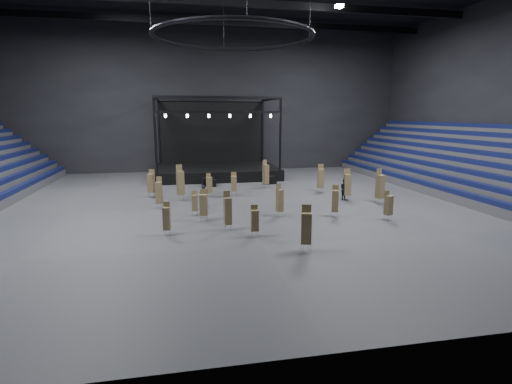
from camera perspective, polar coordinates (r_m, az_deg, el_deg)
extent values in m
plane|color=#454548|center=(32.54, -3.03, -1.85)|extent=(50.00, 50.00, 0.00)
cube|color=black|center=(52.64, -6.47, 12.86)|extent=(50.00, 0.20, 18.00)
cube|color=black|center=(11.47, 12.56, 19.66)|extent=(50.00, 0.20, 18.00)
cube|color=black|center=(43.10, 32.71, 11.66)|extent=(0.20, 42.00, 18.00)
cube|color=#4A4A4D|center=(41.26, 27.85, 0.15)|extent=(7.20, 40.00, 0.75)
cube|color=#0C1038|center=(39.19, 24.19, 0.81)|extent=(0.59, 40.00, 0.40)
cube|color=#4A4A4D|center=(41.48, 28.38, 0.68)|extent=(6.30, 40.00, 1.50)
cube|color=#0C1038|center=(39.60, 25.34, 1.91)|extent=(0.59, 40.00, 0.40)
cube|color=#4A4A4D|center=(41.71, 28.91, 1.21)|extent=(5.40, 40.00, 2.25)
cube|color=#0C1038|center=(40.04, 26.46, 2.99)|extent=(0.59, 40.00, 0.40)
cube|color=#4A4A4D|center=(41.95, 29.43, 1.72)|extent=(4.50, 40.00, 3.00)
cube|color=#0C1038|center=(40.52, 27.56, 4.05)|extent=(0.59, 40.00, 0.40)
cube|color=#4A4A4D|center=(42.19, 29.94, 2.24)|extent=(3.60, 40.00, 3.75)
cube|color=#0C1038|center=(41.02, 28.64, 5.08)|extent=(0.59, 40.00, 0.40)
cube|color=#4A4A4D|center=(42.44, 30.45, 2.74)|extent=(2.70, 40.00, 4.50)
cube|color=#0C1038|center=(41.54, 29.70, 6.08)|extent=(0.59, 40.00, 0.40)
cube|color=#4A4A4D|center=(42.70, 30.95, 3.24)|extent=(1.80, 40.00, 5.25)
cube|color=#0C1038|center=(42.10, 30.73, 7.05)|extent=(0.59, 40.00, 0.40)
cube|color=#4A4A4D|center=(42.96, 31.45, 3.74)|extent=(0.90, 40.00, 6.00)
cube|color=#0C1038|center=(42.68, 31.74, 8.00)|extent=(0.59, 40.00, 0.40)
cube|color=black|center=(47.59, -5.70, 2.94)|extent=(14.00, 10.00, 1.20)
cube|color=black|center=(51.95, -6.32, 8.69)|extent=(13.30, 0.30, 8.00)
cylinder|color=black|center=(42.43, -14.19, 7.79)|extent=(0.24, 0.24, 7.80)
cylinder|color=black|center=(51.61, -13.69, 8.32)|extent=(0.24, 0.24, 7.80)
cylinder|color=black|center=(43.79, 3.50, 8.19)|extent=(0.24, 0.24, 7.80)
cylinder|color=black|center=(52.73, 0.95, 8.68)|extent=(0.24, 0.24, 7.80)
cube|color=black|center=(42.59, -5.30, 13.34)|extent=(13.40, 0.25, 0.25)
cube|color=black|center=(51.74, -6.39, 12.89)|extent=(13.40, 0.25, 0.25)
cube|color=black|center=(42.55, -5.27, 11.32)|extent=(13.40, 0.20, 0.20)
cylinder|color=white|center=(42.33, -12.81, 10.56)|extent=(0.24, 0.24, 0.35)
cylinder|color=white|center=(42.33, -9.78, 10.67)|extent=(0.24, 0.24, 0.35)
cylinder|color=white|center=(42.45, -6.76, 10.75)|extent=(0.24, 0.24, 0.35)
cylinder|color=white|center=(42.68, -3.76, 10.80)|extent=(0.24, 0.24, 0.35)
cylinder|color=white|center=(43.02, -0.80, 10.82)|extent=(0.24, 0.24, 0.35)
cylinder|color=white|center=(43.47, 2.10, 10.82)|extent=(0.24, 0.24, 0.35)
torus|color=black|center=(32.25, -3.28, 21.29)|extent=(12.30, 12.30, 0.30)
cylinder|color=black|center=(34.13, 7.74, 24.93)|extent=(0.04, 0.04, 5.00)
cylinder|color=black|center=(38.58, -4.66, 23.34)|extent=(0.04, 0.04, 5.00)
cube|color=black|center=(39.94, -4.89, 25.42)|extent=(49.00, 0.35, 0.70)
cube|color=black|center=(47.69, -6.05, 23.01)|extent=(49.00, 0.35, 0.70)
cube|color=white|center=(39.39, 11.79, 24.55)|extent=(0.60, 0.60, 0.25)
cube|color=black|center=(41.63, -6.82, 1.51)|extent=(1.39, 0.94, 0.84)
cube|color=black|center=(40.92, -6.45, 1.27)|extent=(1.14, 0.64, 0.73)
cube|color=black|center=(42.25, 2.04, 1.71)|extent=(1.36, 0.88, 0.83)
cylinder|color=silver|center=(21.54, 6.76, -8.04)|extent=(0.03, 0.03, 0.45)
cylinder|color=silver|center=(21.93, 6.41, -7.69)|extent=(0.03, 0.03, 0.45)
cylinder|color=silver|center=(21.67, 7.85, -7.95)|extent=(0.03, 0.03, 0.45)
cylinder|color=silver|center=(22.06, 7.48, -7.60)|extent=(0.03, 0.03, 0.45)
cube|color=#9D8557|center=(21.48, 7.19, -5.14)|extent=(0.67, 0.67, 1.67)
cube|color=#9D8557|center=(21.50, 7.22, -2.96)|extent=(0.52, 0.21, 0.92)
cylinder|color=silver|center=(23.95, -0.51, -6.11)|extent=(0.03, 0.03, 0.36)
cylinder|color=silver|center=(24.28, -0.66, -5.87)|extent=(0.03, 0.03, 0.36)
cylinder|color=silver|center=(24.02, 0.30, -6.06)|extent=(0.03, 0.03, 0.36)
cylinder|color=silver|center=(24.34, 0.14, -5.82)|extent=(0.03, 0.03, 0.36)
cube|color=#9D8557|center=(23.92, -0.18, -4.09)|extent=(0.45, 0.45, 1.27)
cube|color=#9D8557|center=(23.95, -0.26, -2.63)|extent=(0.42, 0.07, 0.70)
cylinder|color=silver|center=(27.53, -7.84, -3.86)|extent=(0.03, 0.03, 0.44)
cylinder|color=silver|center=(27.92, -7.89, -3.65)|extent=(0.03, 0.03, 0.44)
cylinder|color=silver|center=(27.55, -6.98, -3.82)|extent=(0.03, 0.03, 0.44)
cylinder|color=silver|center=(27.95, -7.04, -3.61)|extent=(0.03, 0.03, 0.44)
cube|color=#9D8557|center=(27.51, -7.49, -1.84)|extent=(0.61, 0.61, 1.45)
cube|color=#9D8557|center=(27.59, -7.47, -0.37)|extent=(0.50, 0.15, 0.80)
cylinder|color=silver|center=(36.03, -3.44, -0.26)|extent=(0.03, 0.03, 0.42)
cylinder|color=silver|center=(36.42, -3.52, -0.14)|extent=(0.03, 0.03, 0.42)
cylinder|color=silver|center=(36.08, -2.82, -0.23)|extent=(0.03, 0.03, 0.42)
cylinder|color=silver|center=(36.47, -2.91, -0.12)|extent=(0.03, 0.03, 0.42)
cube|color=#9D8557|center=(36.09, -3.19, 1.21)|extent=(0.56, 0.56, 1.38)
cube|color=#9D8557|center=(36.19, -3.20, 2.26)|extent=(0.48, 0.12, 0.76)
cylinder|color=silver|center=(29.06, 18.17, -3.58)|extent=(0.03, 0.03, 0.38)
cylinder|color=silver|center=(29.36, 17.83, -3.41)|extent=(0.03, 0.03, 0.38)
cylinder|color=silver|center=(29.23, 18.79, -3.53)|extent=(0.03, 0.03, 0.38)
cylinder|color=silver|center=(29.53, 18.44, -3.36)|extent=(0.03, 0.03, 0.38)
cube|color=#9D8557|center=(29.10, 18.41, -1.81)|extent=(0.59, 0.59, 1.36)
cube|color=#9D8557|center=(29.09, 18.19, -0.53)|extent=(0.43, 0.22, 0.75)
cylinder|color=silver|center=(39.84, 1.19, 0.84)|extent=(0.03, 0.03, 0.41)
cylinder|color=silver|center=(40.22, 1.07, 0.94)|extent=(0.03, 0.03, 0.41)
cylinder|color=silver|center=(39.93, 1.74, 0.86)|extent=(0.03, 0.03, 0.41)
cylinder|color=silver|center=(40.30, 1.61, 0.96)|extent=(0.03, 0.03, 0.41)
cube|color=#9D8557|center=(39.89, 1.41, 2.55)|extent=(0.64, 0.64, 1.92)
cube|color=#9D8557|center=(39.93, 1.25, 3.88)|extent=(0.47, 0.23, 1.06)
cylinder|color=silver|center=(36.46, -15.03, -0.46)|extent=(0.03, 0.03, 0.45)
cylinder|color=silver|center=(36.88, -14.99, -0.33)|extent=(0.03, 0.03, 0.45)
cylinder|color=silver|center=(36.43, -14.36, -0.43)|extent=(0.03, 0.03, 0.45)
cylinder|color=silver|center=(36.85, -14.33, -0.30)|extent=(0.03, 0.03, 0.45)
cube|color=#9D8557|center=(36.47, -14.76, 1.23)|extent=(0.70, 0.70, 1.64)
cube|color=#9D8557|center=(36.55, -14.67, 2.48)|extent=(0.51, 0.25, 0.90)
cylinder|color=silver|center=(34.70, -11.03, -0.84)|extent=(0.03, 0.03, 0.46)
cylinder|color=silver|center=(35.13, -11.03, -0.70)|extent=(0.03, 0.03, 0.46)
cylinder|color=silver|center=(34.70, -10.31, -0.82)|extent=(0.03, 0.03, 0.46)
cylinder|color=silver|center=(35.13, -10.32, -0.67)|extent=(0.03, 0.03, 0.46)
cube|color=#9D8557|center=(34.69, -10.75, 1.28)|extent=(0.70, 0.70, 2.07)
cube|color=#9D8557|center=(34.75, -10.93, 2.94)|extent=(0.52, 0.24, 1.14)
cylinder|color=silver|center=(34.87, 12.65, -0.86)|extent=(0.03, 0.03, 0.45)
cylinder|color=silver|center=(35.25, 12.37, -0.72)|extent=(0.03, 0.03, 0.45)
cylinder|color=silver|center=(35.04, 13.28, -0.83)|extent=(0.03, 0.03, 0.45)
cylinder|color=silver|center=(35.42, 13.00, -0.69)|extent=(0.03, 0.03, 0.45)
cube|color=#9D8557|center=(34.94, 12.90, 1.03)|extent=(0.58, 0.58, 1.80)
cube|color=#9D8557|center=(35.02, 12.85, 2.46)|extent=(0.52, 0.11, 0.99)
cylinder|color=silver|center=(35.80, -6.91, -0.45)|extent=(0.03, 0.03, 0.35)
cylinder|color=silver|center=(36.12, -6.95, -0.34)|extent=(0.03, 0.03, 0.35)
cylinder|color=silver|center=(35.82, -6.38, -0.43)|extent=(0.03, 0.03, 0.35)
cylinder|color=silver|center=(36.15, -6.42, -0.32)|extent=(0.03, 0.03, 0.35)
cube|color=#9D8557|center=(35.81, -6.69, 1.00)|extent=(0.52, 0.52, 1.41)
cube|color=#9D8557|center=(35.86, -6.82, 2.07)|extent=(0.40, 0.16, 0.78)
cylinder|color=silver|center=(29.24, -9.02, -3.09)|extent=(0.03, 0.03, 0.35)
cylinder|color=silver|center=(29.56, -9.05, -2.94)|extent=(0.03, 0.03, 0.35)
cylinder|color=silver|center=(29.25, -8.36, -3.07)|extent=(0.03, 0.03, 0.35)
cylinder|color=silver|center=(29.57, -8.39, -2.91)|extent=(0.03, 0.03, 0.35)
cube|color=#9D8557|center=(29.23, -8.75, -1.55)|extent=(0.43, 0.43, 1.18)
cube|color=#9D8557|center=(29.29, -8.79, -0.45)|extent=(0.41, 0.06, 0.65)
cylinder|color=silver|center=(24.87, -12.96, -5.77)|extent=(0.03, 0.03, 0.34)
cylinder|color=silver|center=(25.18, -12.94, -5.56)|extent=(0.03, 0.03, 0.34)
cylinder|color=silver|center=(24.86, -12.21, -5.75)|extent=(0.03, 0.03, 0.34)
cylinder|color=silver|center=(25.17, -12.20, -5.54)|extent=(0.03, 0.03, 0.34)
cube|color=#9D8557|center=(24.79, -12.66, -3.74)|extent=(0.47, 0.47, 1.39)
cube|color=#9D8557|center=(24.80, -12.65, -2.20)|extent=(0.40, 0.12, 0.76)
cylinder|color=silver|center=(34.22, 17.05, -1.30)|extent=(0.03, 0.03, 0.45)
cylinder|color=silver|center=(34.59, 16.72, -1.15)|extent=(0.03, 0.03, 0.45)
cylinder|color=silver|center=(34.43, 17.68, -1.27)|extent=(0.03, 0.03, 0.45)
cylinder|color=silver|center=(34.79, 17.35, -1.12)|extent=(0.03, 0.03, 0.45)
cube|color=#9D8557|center=(34.29, 17.31, 0.74)|extent=(0.66, 0.66, 1.94)
cube|color=#9D8557|center=(34.30, 17.14, 2.31)|extent=(0.52, 0.20, 1.06)
cylinder|color=silver|center=(37.79, 9.00, 0.18)|extent=(0.03, 0.03, 0.45)
cylinder|color=silver|center=(38.18, 8.78, 0.29)|extent=(0.03, 0.03, 0.45)
cylinder|color=silver|center=(37.93, 9.60, 0.20)|extent=(0.03, 0.03, 0.45)
cylinder|color=silver|center=(38.32, 9.38, 0.32)|extent=(0.03, 0.03, 0.45)
cube|color=#9D8557|center=(37.86, 9.24, 1.91)|extent=(0.63, 0.63, 1.80)
cube|color=#9D8557|center=(37.96, 9.23, 3.23)|extent=(0.52, 0.17, 0.99)
cylinder|color=silver|center=(29.03, 10.97, -3.23)|extent=(0.03, 0.03, 0.39)
cylinder|color=silver|center=(29.36, 10.70, -3.06)|extent=(0.03, 0.03, 0.39)
cylinder|color=silver|center=(29.16, 11.65, -3.19)|extent=(0.03, 0.03, 0.39)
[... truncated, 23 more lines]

